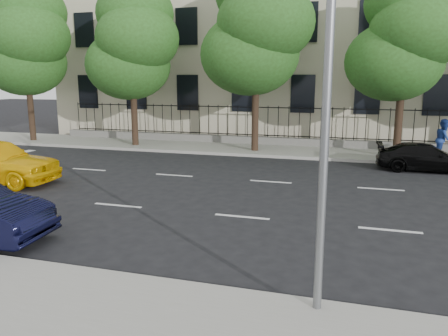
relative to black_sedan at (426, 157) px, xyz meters
name	(u,v)px	position (x,y,z in m)	size (l,w,h in m)	color
ground	(216,249)	(-5.98, -10.88, -0.59)	(120.00, 120.00, 0.00)	black
far_sidewalk	(295,151)	(-5.98, 3.12, -0.51)	(60.00, 4.00, 0.15)	gray
lane_markings	(258,197)	(-5.98, -6.13, -0.58)	(49.60, 4.62, 0.01)	silver
masonry_building	(316,2)	(-5.98, 12.07, 8.43)	(34.60, 12.11, 18.50)	beige
iron_fence	(299,136)	(-5.98, 4.82, 0.06)	(30.00, 0.50, 2.20)	slate
tree_a	(27,40)	(-21.94, 2.48, 5.54)	(5.71, 5.31, 9.39)	#382619
tree_b	(133,42)	(-14.94, 2.48, 5.26)	(5.53, 5.12, 8.97)	#382619
tree_c	(258,27)	(-7.94, 2.48, 5.82)	(5.89, 5.50, 9.80)	#382619
tree_d	(406,35)	(-0.94, 2.48, 5.25)	(5.34, 4.94, 8.84)	#382619
black_sedan	(426,157)	(0.00, 0.00, 0.00)	(1.64, 4.05, 1.17)	black
pedestrian_far	(444,139)	(1.05, 2.33, 0.51)	(0.92, 0.72, 1.90)	navy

